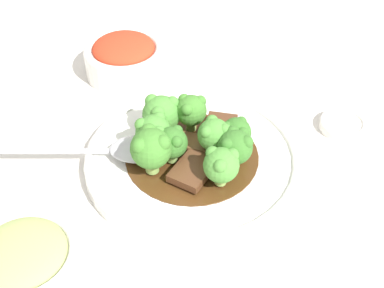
# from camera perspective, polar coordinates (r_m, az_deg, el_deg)

# --- Properties ---
(ground_plane) EXTENTS (4.00, 4.00, 0.00)m
(ground_plane) POSITION_cam_1_polar(r_m,az_deg,el_deg) (0.65, 0.00, -2.21)
(ground_plane) COLOR silver
(main_plate) EXTENTS (0.26, 0.26, 0.02)m
(main_plate) POSITION_cam_1_polar(r_m,az_deg,el_deg) (0.64, 0.00, -1.57)
(main_plate) COLOR white
(main_plate) RESTS_ON ground_plane
(beef_strip_0) EXTENTS (0.05, 0.07, 0.01)m
(beef_strip_0) POSITION_cam_1_polar(r_m,az_deg,el_deg) (0.64, -0.24, 0.06)
(beef_strip_0) COLOR brown
(beef_strip_0) RESTS_ON main_plate
(beef_strip_1) EXTENTS (0.08, 0.08, 0.01)m
(beef_strip_1) POSITION_cam_1_polar(r_m,az_deg,el_deg) (0.62, 0.77, -2.34)
(beef_strip_1) COLOR #56331E
(beef_strip_1) RESTS_ON main_plate
(beef_strip_2) EXTENTS (0.07, 0.06, 0.01)m
(beef_strip_2) POSITION_cam_1_polar(r_m,az_deg,el_deg) (0.66, 2.96, 1.30)
(beef_strip_2) COLOR #56331E
(beef_strip_2) RESTS_ON main_plate
(broccoli_floret_0) EXTENTS (0.05, 0.05, 0.06)m
(broccoli_floret_0) POSITION_cam_1_polar(r_m,az_deg,el_deg) (0.60, -4.40, -0.41)
(broccoli_floret_0) COLOR #8EB756
(broccoli_floret_0) RESTS_ON main_plate
(broccoli_floret_1) EXTENTS (0.05, 0.05, 0.05)m
(broccoli_floret_1) POSITION_cam_1_polar(r_m,az_deg,el_deg) (0.65, -3.30, 3.29)
(broccoli_floret_1) COLOR #7FA84C
(broccoli_floret_1) RESTS_ON main_plate
(broccoli_floret_2) EXTENTS (0.04, 0.04, 0.05)m
(broccoli_floret_2) POSITION_cam_1_polar(r_m,az_deg,el_deg) (0.61, -2.18, 0.20)
(broccoli_floret_2) COLOR #8EB756
(broccoli_floret_2) RESTS_ON main_plate
(broccoli_floret_3) EXTENTS (0.04, 0.04, 0.05)m
(broccoli_floret_3) POSITION_cam_1_polar(r_m,az_deg,el_deg) (0.60, 4.61, -0.27)
(broccoli_floret_3) COLOR #8EB756
(broccoli_floret_3) RESTS_ON main_plate
(broccoli_floret_4) EXTENTS (0.04, 0.04, 0.05)m
(broccoli_floret_4) POSITION_cam_1_polar(r_m,az_deg,el_deg) (0.65, -0.10, 3.65)
(broccoli_floret_4) COLOR #8EB756
(broccoli_floret_4) RESTS_ON main_plate
(broccoli_floret_5) EXTENTS (0.04, 0.04, 0.05)m
(broccoli_floret_5) POSITION_cam_1_polar(r_m,az_deg,el_deg) (0.63, -4.13, 1.30)
(broccoli_floret_5) COLOR #8EB756
(broccoli_floret_5) RESTS_ON main_plate
(broccoli_floret_6) EXTENTS (0.04, 0.04, 0.05)m
(broccoli_floret_6) POSITION_cam_1_polar(r_m,az_deg,el_deg) (0.62, 2.38, 1.03)
(broccoli_floret_6) COLOR #7FA84C
(broccoli_floret_6) RESTS_ON main_plate
(broccoli_floret_7) EXTENTS (0.04, 0.04, 0.05)m
(broccoli_floret_7) POSITION_cam_1_polar(r_m,az_deg,el_deg) (0.59, 3.14, -2.20)
(broccoli_floret_7) COLOR #8EB756
(broccoli_floret_7) RESTS_ON main_plate
(broccoli_floret_8) EXTENTS (0.04, 0.04, 0.04)m
(broccoli_floret_8) POSITION_cam_1_polar(r_m,az_deg,el_deg) (0.63, 4.79, 1.12)
(broccoli_floret_8) COLOR #8EB756
(broccoli_floret_8) RESTS_ON main_plate
(serving_spoon) EXTENTS (0.06, 0.21, 0.01)m
(serving_spoon) POSITION_cam_1_polar(r_m,az_deg,el_deg) (0.64, -7.02, -0.56)
(serving_spoon) COLOR #B7B7BC
(serving_spoon) RESTS_ON main_plate
(side_bowl_kimchi) EXTENTS (0.12, 0.12, 0.06)m
(side_bowl_kimchi) POSITION_cam_1_polar(r_m,az_deg,el_deg) (0.79, -7.22, 9.21)
(side_bowl_kimchi) COLOR white
(side_bowl_kimchi) RESTS_ON ground_plane
(side_bowl_appetizer) EXTENTS (0.11, 0.11, 0.05)m
(side_bowl_appetizer) POSITION_cam_1_polar(r_m,az_deg,el_deg) (0.56, -17.44, -11.69)
(side_bowl_appetizer) COLOR white
(side_bowl_appetizer) RESTS_ON ground_plane
(sauce_dish) EXTENTS (0.06, 0.06, 0.01)m
(sauce_dish) POSITION_cam_1_polar(r_m,az_deg,el_deg) (0.72, 15.77, 2.04)
(sauce_dish) COLOR white
(sauce_dish) RESTS_ON ground_plane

